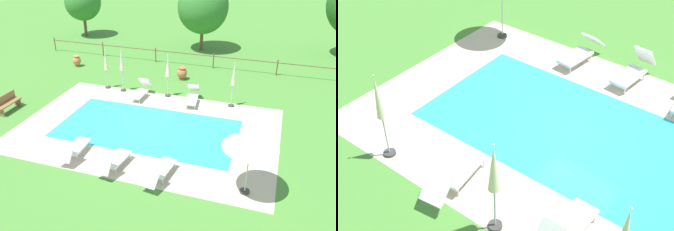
% 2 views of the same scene
% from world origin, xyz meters
% --- Properties ---
extents(ground_plane, '(160.00, 160.00, 0.00)m').
position_xyz_m(ground_plane, '(0.00, 0.00, 0.00)').
color(ground_plane, '#478433').
extents(pool_deck_paving, '(12.11, 7.97, 0.01)m').
position_xyz_m(pool_deck_paving, '(0.00, 0.00, 0.00)').
color(pool_deck_paving, beige).
rests_on(pool_deck_paving, ground).
extents(swimming_pool_water, '(8.44, 4.30, 0.01)m').
position_xyz_m(swimming_pool_water, '(0.00, 0.00, 0.01)').
color(swimming_pool_water, '#2DB7C6').
rests_on(swimming_pool_water, ground).
extents(pool_coping_rim, '(8.92, 4.78, 0.01)m').
position_xyz_m(pool_coping_rim, '(0.00, 0.00, 0.01)').
color(pool_coping_rim, beige).
rests_on(pool_coping_rim, ground).
extents(sun_lounger_north_near_steps, '(0.86, 2.01, 0.90)m').
position_xyz_m(sun_lounger_north_near_steps, '(1.29, 3.40, 0.38)').
color(sun_lounger_north_near_steps, white).
rests_on(sun_lounger_north_near_steps, ground).
extents(sun_lounger_north_mid, '(0.70, 1.94, 0.95)m').
position_xyz_m(sun_lounger_north_mid, '(-2.03, -3.05, 0.39)').
color(sun_lounger_north_mid, white).
rests_on(sun_lounger_north_mid, ground).
extents(sun_lounger_north_far, '(0.65, 1.89, 0.97)m').
position_xyz_m(sun_lounger_north_far, '(-1.61, 3.19, 0.39)').
color(sun_lounger_north_far, white).
rests_on(sun_lounger_north_far, ground).
extents(sun_lounger_north_end, '(0.84, 2.04, 0.87)m').
position_xyz_m(sun_lounger_north_end, '(1.82, -3.37, 0.38)').
color(sun_lounger_north_end, white).
rests_on(sun_lounger_north_end, ground).
extents(sun_lounger_south_near_corner, '(0.79, 1.88, 1.01)m').
position_xyz_m(sun_lounger_south_near_corner, '(-0.09, -3.34, 0.40)').
color(sun_lounger_south_near_corner, white).
rests_on(sun_lounger_south_near_corner, ground).
extents(patio_umbrella_open_foreground, '(1.91, 1.91, 2.29)m').
position_xyz_m(patio_umbrella_open_foreground, '(4.98, -3.15, 2.07)').
color(patio_umbrella_open_foreground, '#383838').
rests_on(patio_umbrella_open_foreground, ground).
extents(patio_umbrella_closed_row_west, '(0.32, 0.32, 2.44)m').
position_xyz_m(patio_umbrella_closed_row_west, '(-0.23, 3.80, 1.63)').
color(patio_umbrella_closed_row_west, '#383838').
rests_on(patio_umbrella_closed_row_west, ground).
extents(patio_umbrella_closed_row_mid_west, '(0.32, 0.32, 2.36)m').
position_xyz_m(patio_umbrella_closed_row_mid_west, '(-4.00, 3.81, 1.53)').
color(patio_umbrella_closed_row_mid_west, '#383838').
rests_on(patio_umbrella_closed_row_mid_west, ground).
extents(patio_umbrella_closed_row_centre, '(0.32, 0.32, 2.45)m').
position_xyz_m(patio_umbrella_closed_row_centre, '(3.39, 3.64, 1.59)').
color(patio_umbrella_closed_row_centre, '#383838').
rests_on(patio_umbrella_closed_row_centre, ground).
extents(patio_umbrella_closed_row_mid_east, '(0.32, 0.32, 2.50)m').
position_xyz_m(patio_umbrella_closed_row_mid_east, '(-2.95, 3.70, 1.66)').
color(patio_umbrella_closed_row_mid_east, '#383838').
rests_on(patio_umbrella_closed_row_mid_east, ground).
extents(wooden_bench_lawn_side, '(0.45, 1.50, 0.87)m').
position_xyz_m(wooden_bench_lawn_side, '(-7.54, -0.51, 0.47)').
color(wooden_bench_lawn_side, olive).
rests_on(wooden_bench_lawn_side, ground).
extents(terracotta_urn_near_fence, '(0.63, 0.63, 0.79)m').
position_xyz_m(terracotta_urn_near_fence, '(-0.18, 6.48, 0.42)').
color(terracotta_urn_near_fence, '#B7663D').
rests_on(terracotta_urn_near_fence, ground).
extents(terracotta_urn_by_tree, '(0.55, 0.55, 0.76)m').
position_xyz_m(terracotta_urn_by_tree, '(-7.73, 6.52, 0.41)').
color(terracotta_urn_by_tree, '#C67547').
rests_on(terracotta_urn_by_tree, ground).
extents(perimeter_fence, '(20.88, 0.08, 1.05)m').
position_xyz_m(perimeter_fence, '(-0.81, 9.07, 0.71)').
color(perimeter_fence, brown).
rests_on(perimeter_fence, ground).
extents(tree_far_west, '(3.80, 3.80, 5.28)m').
position_xyz_m(tree_far_west, '(-0.49, 12.92, 3.28)').
color(tree_far_west, brown).
rests_on(tree_far_west, ground).
extents(tree_centre, '(3.08, 3.08, 4.43)m').
position_xyz_m(tree_centre, '(-11.19, 13.71, 2.89)').
color(tree_centre, brown).
rests_on(tree_centre, ground).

